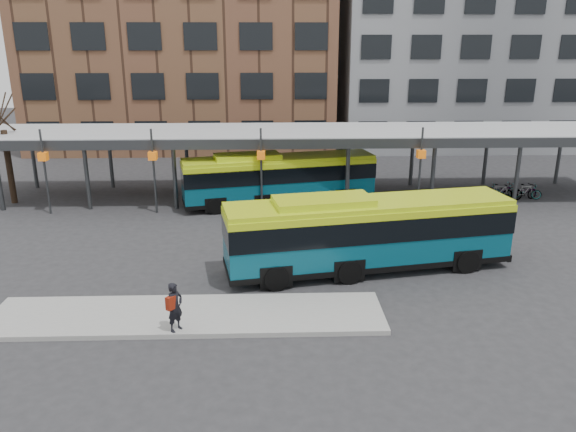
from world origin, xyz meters
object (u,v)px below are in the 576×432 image
object	(u,v)px
tree	(9,163)
bus_front	(367,231)
bus_rear	(278,177)
pedestrian	(175,307)

from	to	relation	value
tree	bus_front	xyz separation A→B (m)	(19.58, -10.86, -0.69)
bus_rear	pedestrian	bearing A→B (deg)	-116.01
tree	pedestrian	bearing A→B (deg)	-52.84
tree	bus_front	bearing A→B (deg)	-29.01
bus_front	pedestrian	xyz separation A→B (m)	(-7.30, -5.35, -0.69)
tree	bus_front	size ratio (longest dim) A/B	0.45
tree	bus_rear	bearing A→B (deg)	-2.61
tree	bus_rear	xyz separation A→B (m)	(15.98, -0.73, -0.80)
tree	pedestrian	distance (m)	20.38
bus_front	pedestrian	bearing A→B (deg)	-154.21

